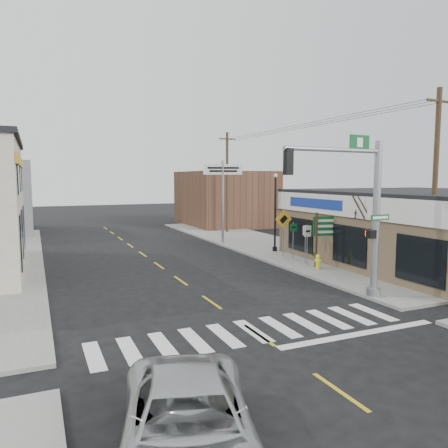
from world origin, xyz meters
name	(u,v)px	position (x,y,z in m)	size (l,w,h in m)	color
ground	(259,335)	(0.00, 0.00, 0.00)	(140.00, 140.00, 0.00)	black
sidewalk_right	(286,251)	(9.00, 13.00, 0.07)	(6.00, 38.00, 0.13)	gray
center_line	(181,281)	(0.00, 8.00, 0.01)	(0.12, 56.00, 0.01)	gold
crosswalk	(253,331)	(0.00, 0.40, 0.01)	(11.00, 2.20, 0.01)	silver
thrift_store	(434,230)	(14.50, 6.00, 2.00)	(12.00, 14.00, 4.00)	brown
bldg_distant_right	(225,198)	(12.00, 30.00, 2.80)	(8.00, 10.00, 5.60)	brown
suv	(188,425)	(-4.07, -5.03, 0.71)	(2.35, 5.09, 1.41)	#B8BBBE
traffic_signal_pole	(362,203)	(5.55, 1.82, 3.98)	(5.11, 0.39, 6.48)	gray
guide_sign	(327,232)	(8.20, 7.49, 2.04)	(1.70, 0.14, 2.97)	#463420
fire_hydrant	(318,261)	(7.38, 7.15, 0.56)	(0.25, 0.25, 0.79)	yellow
ped_crossing_sign	(283,225)	(7.53, 10.95, 2.08)	(1.12, 0.08, 2.87)	gray
lamp_post	(276,206)	(8.19, 12.97, 3.09)	(0.66, 0.52, 5.10)	black
dance_center_sign	(223,180)	(6.50, 17.87, 4.77)	(2.86, 0.18, 6.09)	gray
bare_tree	(367,200)	(8.80, 5.19, 3.86)	(2.37, 2.37, 4.74)	black
shrub_front	(403,265)	(10.44, 4.29, 0.63)	(1.34, 1.34, 1.00)	#233D17
shrub_back	(321,254)	(9.00, 9.12, 0.52)	(1.04, 1.04, 0.78)	#1D3213
utility_pole_near	(435,187)	(9.50, 1.82, 4.55)	(1.50, 0.22, 8.62)	#4A3224
utility_pole_far	(227,181)	(9.47, 23.75, 4.64)	(1.53, 0.23, 8.80)	#3B2219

